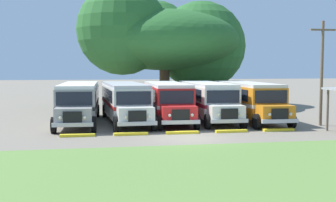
{
  "coord_description": "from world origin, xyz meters",
  "views": [
    {
      "loc": [
        -5.49,
        -23.92,
        4.05
      ],
      "look_at": [
        0.0,
        6.4,
        1.6
      ],
      "focal_mm": 46.88,
      "sensor_mm": 36.0,
      "label": 1
    }
  ],
  "objects_px": {
    "parked_bus_slot_2": "(167,100)",
    "parked_bus_slot_1": "(125,100)",
    "broad_shade_tree": "(165,39)",
    "parked_bus_slot_4": "(248,99)",
    "parked_bus_slot_3": "(207,99)",
    "parked_bus_slot_0": "(79,101)",
    "utility_pole": "(322,70)"
  },
  "relations": [
    {
      "from": "parked_bus_slot_2",
      "to": "parked_bus_slot_1",
      "type": "bearing_deg",
      "value": -84.78
    },
    {
      "from": "broad_shade_tree",
      "to": "parked_bus_slot_4",
      "type": "bearing_deg",
      "value": -72.33
    },
    {
      "from": "parked_bus_slot_1",
      "to": "parked_bus_slot_3",
      "type": "bearing_deg",
      "value": 89.17
    },
    {
      "from": "parked_bus_slot_0",
      "to": "parked_bus_slot_2",
      "type": "relative_size",
      "value": 1.0
    },
    {
      "from": "parked_bus_slot_4",
      "to": "parked_bus_slot_3",
      "type": "bearing_deg",
      "value": -100.6
    },
    {
      "from": "broad_shade_tree",
      "to": "parked_bus_slot_1",
      "type": "bearing_deg",
      "value": -112.37
    },
    {
      "from": "broad_shade_tree",
      "to": "parked_bus_slot_0",
      "type": "bearing_deg",
      "value": -124.26
    },
    {
      "from": "parked_bus_slot_2",
      "to": "parked_bus_slot_4",
      "type": "relative_size",
      "value": 1.0
    },
    {
      "from": "parked_bus_slot_2",
      "to": "parked_bus_slot_4",
      "type": "distance_m",
      "value": 6.14
    },
    {
      "from": "parked_bus_slot_0",
      "to": "utility_pole",
      "type": "height_order",
      "value": "utility_pole"
    },
    {
      "from": "parked_bus_slot_0",
      "to": "parked_bus_slot_3",
      "type": "distance_m",
      "value": 9.47
    },
    {
      "from": "parked_bus_slot_0",
      "to": "parked_bus_slot_2",
      "type": "distance_m",
      "value": 6.39
    },
    {
      "from": "parked_bus_slot_3",
      "to": "parked_bus_slot_4",
      "type": "xyz_separation_m",
      "value": [
        3.04,
        -0.59,
        0.0
      ]
    },
    {
      "from": "parked_bus_slot_1",
      "to": "parked_bus_slot_2",
      "type": "relative_size",
      "value": 1.0
    },
    {
      "from": "parked_bus_slot_2",
      "to": "parked_bus_slot_3",
      "type": "bearing_deg",
      "value": 91.59
    },
    {
      "from": "parked_bus_slot_4",
      "to": "parked_bus_slot_2",
      "type": "bearing_deg",
      "value": -95.13
    },
    {
      "from": "broad_shade_tree",
      "to": "utility_pole",
      "type": "bearing_deg",
      "value": -64.87
    },
    {
      "from": "parked_bus_slot_2",
      "to": "parked_bus_slot_0",
      "type": "bearing_deg",
      "value": -88.03
    },
    {
      "from": "parked_bus_slot_0",
      "to": "parked_bus_slot_1",
      "type": "bearing_deg",
      "value": 90.01
    },
    {
      "from": "utility_pole",
      "to": "parked_bus_slot_0",
      "type": "bearing_deg",
      "value": 164.74
    },
    {
      "from": "broad_shade_tree",
      "to": "parked_bus_slot_2",
      "type": "bearing_deg",
      "value": -99.29
    },
    {
      "from": "parked_bus_slot_2",
      "to": "broad_shade_tree",
      "type": "distance_m",
      "value": 13.51
    },
    {
      "from": "parked_bus_slot_0",
      "to": "parked_bus_slot_3",
      "type": "height_order",
      "value": "same"
    },
    {
      "from": "parked_bus_slot_4",
      "to": "broad_shade_tree",
      "type": "distance_m",
      "value": 14.49
    },
    {
      "from": "utility_pole",
      "to": "broad_shade_tree",
      "type": "bearing_deg",
      "value": 115.13
    },
    {
      "from": "parked_bus_slot_3",
      "to": "utility_pole",
      "type": "height_order",
      "value": "utility_pole"
    },
    {
      "from": "parked_bus_slot_1",
      "to": "parked_bus_slot_4",
      "type": "xyz_separation_m",
      "value": [
        9.24,
        -0.38,
        0.0
      ]
    },
    {
      "from": "parked_bus_slot_0",
      "to": "parked_bus_slot_2",
      "type": "bearing_deg",
      "value": 93.13
    },
    {
      "from": "parked_bus_slot_0",
      "to": "utility_pole",
      "type": "relative_size",
      "value": 1.54
    },
    {
      "from": "parked_bus_slot_0",
      "to": "parked_bus_slot_4",
      "type": "relative_size",
      "value": 1.0
    },
    {
      "from": "parked_bus_slot_2",
      "to": "parked_bus_slot_3",
      "type": "distance_m",
      "value": 3.07
    },
    {
      "from": "parked_bus_slot_0",
      "to": "broad_shade_tree",
      "type": "bearing_deg",
      "value": 148.43
    }
  ]
}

